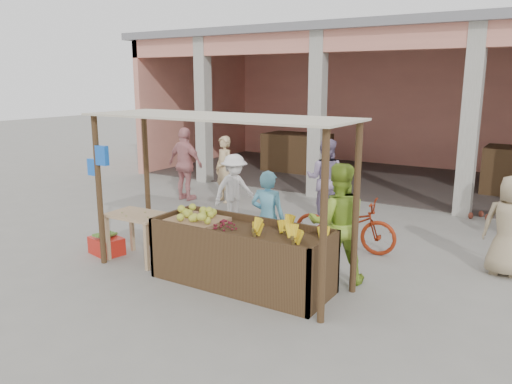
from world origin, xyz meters
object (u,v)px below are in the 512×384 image
Objects in this scene: red_crate at (107,246)px; vendor_blue at (268,215)px; side_table at (138,222)px; fruit_stall at (241,258)px; motorcycle at (345,223)px; vendor_green at (338,220)px.

red_crate is 2.82m from vendor_blue.
vendor_blue is at bearing 24.79° from side_table.
fruit_stall is 1.41× the size of motorcycle.
red_crate is at bearing -13.76° from vendor_green.
fruit_stall reaches higher than red_crate.
red_crate is (-0.67, -0.09, -0.50)m from side_table.
side_table is at bearing -178.68° from fruit_stall.
vendor_green is 1.43m from motorcycle.
fruit_stall is 1.61× the size of vendor_blue.
red_crate is at bearing 116.85° from motorcycle.
red_crate is 0.30× the size of motorcycle.
red_crate is 3.93m from vendor_green.
fruit_stall is 4.68× the size of red_crate.
vendor_green is (3.05, 0.90, 0.28)m from side_table.
side_table is 3.45m from motorcycle.
motorcycle is (3.32, 2.29, 0.34)m from red_crate.
vendor_green is 1.00× the size of motorcycle.
side_table is 0.60× the size of vendor_blue.
red_crate is at bearing -174.08° from side_table.
vendor_green is at bearing 37.91° from fruit_stall.
motorcycle reaches higher than side_table.
vendor_blue is (2.55, 1.02, 0.67)m from red_crate.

